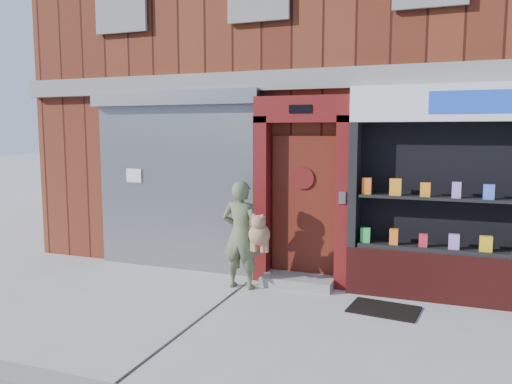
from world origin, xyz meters
The scene contains 7 objects.
ground centered at (0.00, 0.00, 0.00)m, with size 80.00×80.00×0.00m, color #9E9E99.
building centered at (0.00, 5.99, 4.00)m, with size 12.00×8.16×8.00m.
shutter_bay centered at (-3.00, 1.93, 1.72)m, with size 3.10×0.30×3.04m.
red_door_bay centered at (-0.75, 1.86, 1.46)m, with size 1.52×0.58×2.90m.
pharmacy_bay centered at (1.75, 1.81, 1.37)m, with size 3.50×0.41×3.00m.
woman centered at (-1.51, 1.30, 0.83)m, with size 0.79×0.45×1.64m.
doormat centered at (0.61, 1.08, 0.01)m, with size 0.89×0.62×0.02m, color black.
Camera 1 is at (1.25, -5.52, 2.37)m, focal length 35.00 mm.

